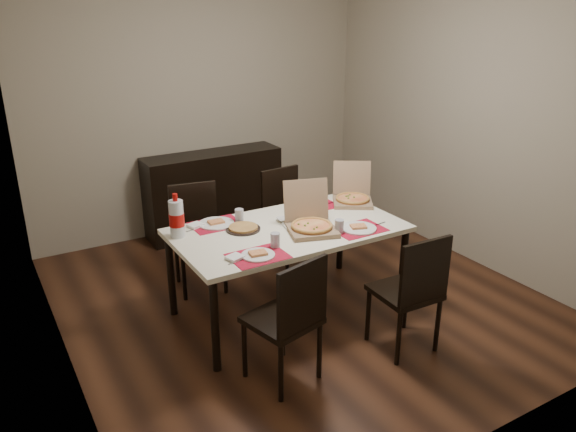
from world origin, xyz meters
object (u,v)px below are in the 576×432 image
object	(u,v)px
chair_far_left	(197,232)
chair_far_right	(287,212)
sideboard	(214,193)
chair_near_right	(412,289)
dip_bowl	(283,219)
soda_bottle	(177,219)
dining_table	(288,236)
pizza_box_center	(311,223)
chair_near_left	(289,316)

from	to	relation	value
chair_far_left	chair_far_right	distance (m)	0.94
sideboard	chair_near_right	size ratio (longest dim) A/B	1.61
dip_bowl	soda_bottle	xyz separation A→B (m)	(-0.85, 0.13, 0.13)
dip_bowl	sideboard	bearing A→B (deg)	85.20
dining_table	sideboard	bearing A→B (deg)	84.36
chair_near_right	soda_bottle	world-z (taller)	soda_bottle
dip_bowl	chair_far_left	bearing A→B (deg)	125.58
pizza_box_center	dip_bowl	size ratio (longest dim) A/B	4.68
chair_near_left	pizza_box_center	xyz separation A→B (m)	(0.59, 0.68, 0.30)
sideboard	chair_near_left	xyz separation A→B (m)	(-0.66, -2.74, 0.06)
chair_near_left	chair_far_left	bearing A→B (deg)	89.30
chair_far_left	soda_bottle	distance (m)	0.77
dining_table	dip_bowl	size ratio (longest dim) A/B	17.17
dining_table	chair_far_left	world-z (taller)	chair_far_left
sideboard	chair_far_right	size ratio (longest dim) A/B	1.61
chair_far_right	sideboard	bearing A→B (deg)	105.29
chair_near_right	dip_bowl	distance (m)	1.19
chair_near_left	soda_bottle	distance (m)	1.20
dip_bowl	soda_bottle	world-z (taller)	soda_bottle
sideboard	chair_near_right	xyz separation A→B (m)	(0.28, -2.87, 0.06)
dining_table	pizza_box_center	xyz separation A→B (m)	(0.13, -0.13, 0.12)
dining_table	chair_far_right	size ratio (longest dim) A/B	1.94
dining_table	chair_near_left	size ratio (longest dim) A/B	1.94
chair_far_right	dip_bowl	world-z (taller)	chair_far_right
chair_near_right	dip_bowl	size ratio (longest dim) A/B	8.87
chair_far_left	dip_bowl	distance (m)	0.88
chair_far_left	dip_bowl	bearing A→B (deg)	-54.42
pizza_box_center	sideboard	bearing A→B (deg)	88.23
chair_near_right	chair_far_left	bearing A→B (deg)	117.54
chair_far_right	dip_bowl	size ratio (longest dim) A/B	8.87
dining_table	soda_bottle	world-z (taller)	soda_bottle
chair_far_right	chair_near_left	bearing A→B (deg)	-120.02
sideboard	pizza_box_center	size ratio (longest dim) A/B	3.06
soda_bottle	pizza_box_center	bearing A→B (deg)	-23.51
chair_near_left	chair_far_right	xyz separation A→B (m)	(0.96, 1.65, 0.00)
chair_near_right	chair_far_right	world-z (taller)	same
sideboard	pizza_box_center	distance (m)	2.10
chair_near_left	chair_far_left	xyz separation A→B (m)	(0.02, 1.64, 0.00)
pizza_box_center	soda_bottle	distance (m)	1.03
chair_near_right	pizza_box_center	size ratio (longest dim) A/B	1.90
sideboard	chair_near_left	size ratio (longest dim) A/B	1.61
dining_table	chair_far_left	bearing A→B (deg)	118.34
chair_near_right	sideboard	bearing A→B (deg)	95.62
sideboard	dining_table	size ratio (longest dim) A/B	0.83
dining_table	dip_bowl	bearing A→B (deg)	74.52
chair_near_right	chair_far_right	xyz separation A→B (m)	(0.02, 1.78, 0.00)
chair_far_right	dip_bowl	distance (m)	0.87
pizza_box_center	chair_far_left	bearing A→B (deg)	120.87
sideboard	chair_far_right	world-z (taller)	chair_far_right
dining_table	pizza_box_center	size ratio (longest dim) A/B	3.67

